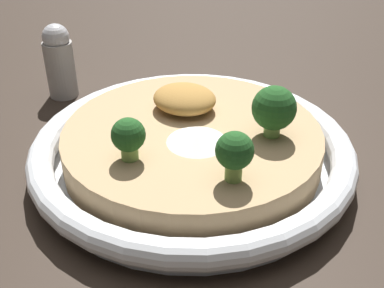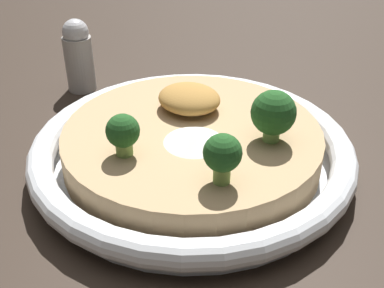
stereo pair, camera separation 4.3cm
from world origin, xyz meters
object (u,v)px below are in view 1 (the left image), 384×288
at_px(pepper_shaker, 59,61).
at_px(broccoli_right, 274,109).
at_px(broccoli_front_right, 235,153).
at_px(risotto_bowl, 192,148).
at_px(broccoli_front, 128,137).

bearing_deg(pepper_shaker, broccoli_right, -5.78).
bearing_deg(pepper_shaker, broccoli_front_right, -20.76).
relative_size(risotto_bowl, broccoli_front_right, 7.24).
bearing_deg(risotto_bowl, broccoli_front, -107.49).
relative_size(risotto_bowl, pepper_shaker, 3.38).
bearing_deg(risotto_bowl, broccoli_front_right, -37.52).
distance_m(risotto_bowl, broccoli_right, 0.08).
xyz_separation_m(risotto_bowl, broccoli_front, (-0.02, -0.06, 0.04)).
height_order(broccoli_front, broccoli_right, broccoli_right).
xyz_separation_m(broccoli_front_right, pepper_shaker, (-0.26, 0.10, -0.02)).
height_order(risotto_bowl, broccoli_front_right, broccoli_front_right).
height_order(risotto_bowl, broccoli_front, broccoli_front).
height_order(risotto_bowl, broccoli_right, broccoli_right).
xyz_separation_m(risotto_bowl, broccoli_front_right, (0.06, -0.05, 0.04)).
xyz_separation_m(broccoli_right, pepper_shaker, (-0.27, 0.03, -0.02)).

